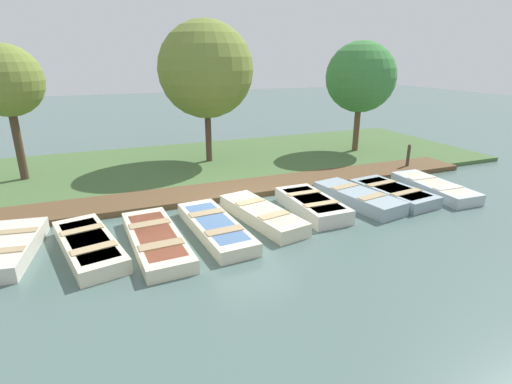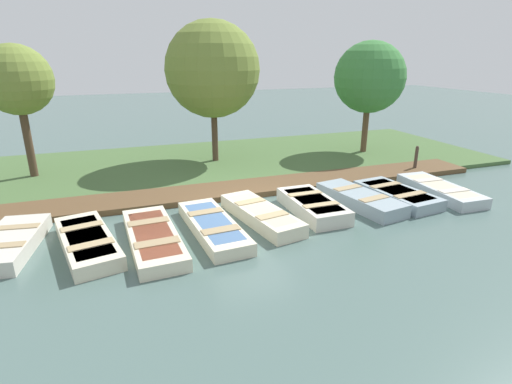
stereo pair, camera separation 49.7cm
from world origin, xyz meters
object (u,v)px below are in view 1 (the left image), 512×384
Objects in this scene: rowboat_0 at (8,248)px; rowboat_8 at (434,187)px; rowboat_2 at (156,239)px; rowboat_3 at (215,227)px; park_tree_far_left at (6,82)px; mooring_post_far at (408,157)px; rowboat_5 at (312,205)px; rowboat_4 at (262,214)px; park_tree_center at (361,77)px; rowboat_7 at (393,193)px; park_tree_left at (206,70)px; rowboat_6 at (358,197)px.

rowboat_0 reaches higher than rowboat_8.
rowboat_0 is at bearing -106.78° from rowboat_2.
park_tree_far_left is at bearing -146.93° from rowboat_3.
mooring_post_far reaches higher than rowboat_3.
rowboat_0 is at bearing -89.26° from rowboat_8.
mooring_post_far is (-2.47, 5.77, 0.31)m from rowboat_5.
mooring_post_far reaches higher than rowboat_4.
rowboat_4 is 9.72m from park_tree_center.
rowboat_0 is 10.84m from rowboat_7.
park_tree_left reaches higher than rowboat_2.
park_tree_center reaches higher than rowboat_5.
rowboat_6 is (-0.40, 4.71, 0.04)m from rowboat_3.
park_tree_far_left reaches higher than rowboat_2.
rowboat_3 is at bearing 93.00° from rowboat_2.
rowboat_3 is at bearing -14.68° from park_tree_left.
rowboat_6 is 1.00× the size of rowboat_8.
rowboat_5 is (-0.53, 4.61, 0.05)m from rowboat_2.
rowboat_8 is (0.07, 3.02, -0.03)m from rowboat_6.
park_tree_left is 1.14× the size of park_tree_center.
rowboat_7 is (-0.12, 4.65, -0.01)m from rowboat_4.
park_tree_left reaches higher than rowboat_7.
park_tree_left reaches higher than mooring_post_far.
rowboat_0 is at bearing -101.21° from rowboat_6.
park_tree_far_left reaches higher than rowboat_6.
rowboat_3 reaches higher than rowboat_2.
park_tree_center reaches higher than rowboat_3.
rowboat_5 reaches higher than rowboat_0.
rowboat_0 is 0.88× the size of rowboat_4.
rowboat_8 is 2.96× the size of mooring_post_far.
rowboat_6 is at bearing 25.10° from park_tree_left.
park_tree_left reaches higher than rowboat_5.
park_tree_far_left is (-6.38, -12.84, 3.36)m from rowboat_8.
rowboat_7 is at bearing -90.43° from rowboat_8.
park_tree_far_left is (-6.35, -8.18, 3.32)m from rowboat_5.
rowboat_3 is 1.05× the size of rowboat_4.
rowboat_3 is at bearing -55.03° from park_tree_center.
rowboat_0 is 3.31m from rowboat_2.
rowboat_4 is 7.84m from mooring_post_far.
rowboat_0 reaches higher than rowboat_3.
park_tree_far_left reaches higher than rowboat_8.
rowboat_2 is 0.61× the size of park_tree_left.
park_tree_left is at bearing -152.35° from rowboat_7.
park_tree_left is at bearing -164.79° from rowboat_6.
mooring_post_far is 14.78m from park_tree_far_left.
rowboat_8 is at bearing 78.83° from rowboat_6.
rowboat_2 is 9.28m from rowboat_8.
rowboat_5 is at bearing -98.69° from rowboat_6.
rowboat_4 is 0.68× the size of park_tree_far_left.
rowboat_2 is 0.70× the size of park_tree_center.
rowboat_0 is 0.92× the size of rowboat_8.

